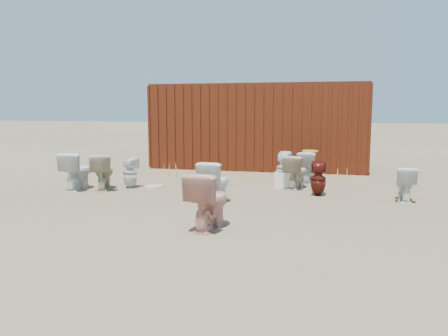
% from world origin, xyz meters
% --- Properties ---
extents(ground, '(100.00, 100.00, 0.00)m').
position_xyz_m(ground, '(0.00, 0.00, 0.00)').
color(ground, brown).
rests_on(ground, ground).
extents(shipping_container, '(6.00, 2.40, 2.40)m').
position_xyz_m(shipping_container, '(0.00, 5.20, 1.20)').
color(shipping_container, '#4D190C').
rests_on(shipping_container, ground).
extents(toilet_front_a, '(0.47, 0.80, 0.80)m').
position_xyz_m(toilet_front_a, '(-3.18, 0.52, 0.40)').
color(toilet_front_a, white).
rests_on(toilet_front_a, ground).
extents(toilet_front_pink, '(0.58, 0.87, 0.82)m').
position_xyz_m(toilet_front_pink, '(0.35, -1.79, 0.41)').
color(toilet_front_pink, '#DE9380').
rests_on(toilet_front_pink, ground).
extents(toilet_front_c, '(0.54, 0.81, 0.77)m').
position_xyz_m(toilet_front_c, '(0.01, -0.12, 0.39)').
color(toilet_front_c, white).
rests_on(toilet_front_c, ground).
extents(toilet_front_maroon, '(0.31, 0.32, 0.67)m').
position_xyz_m(toilet_front_maroon, '(1.81, 1.03, 0.34)').
color(toilet_front_maroon, '#53150E').
rests_on(toilet_front_maroon, ground).
extents(toilet_front_e, '(0.38, 0.64, 0.64)m').
position_xyz_m(toilet_front_e, '(3.38, 0.90, 0.32)').
color(toilet_front_e, white).
rests_on(toilet_front_e, ground).
extents(toilet_back_a, '(0.38, 0.38, 0.67)m').
position_xyz_m(toilet_back_a, '(-2.18, 0.96, 0.33)').
color(toilet_back_a, silver).
rests_on(toilet_back_a, ground).
extents(toilet_back_beige_left, '(0.65, 0.85, 0.76)m').
position_xyz_m(toilet_back_beige_left, '(-2.65, 0.65, 0.38)').
color(toilet_back_beige_left, '#BDB08A').
rests_on(toilet_back_beige_left, ground).
extents(toilet_back_beige_right, '(0.57, 0.79, 0.72)m').
position_xyz_m(toilet_back_beige_right, '(1.33, 1.73, 0.36)').
color(toilet_back_beige_right, '#C7B492').
rests_on(toilet_back_beige_right, ground).
extents(toilet_back_yellowlid, '(0.57, 0.79, 0.73)m').
position_xyz_m(toilet_back_yellowlid, '(1.58, 2.55, 0.36)').
color(toilet_back_yellowlid, silver).
rests_on(toilet_back_yellowlid, ground).
extents(toilet_back_e, '(0.38, 0.38, 0.73)m').
position_xyz_m(toilet_back_e, '(1.00, 2.34, 0.37)').
color(toilet_back_e, white).
rests_on(toilet_back_e, ground).
extents(yellow_lid, '(0.37, 0.46, 0.02)m').
position_xyz_m(yellow_lid, '(1.58, 2.55, 0.74)').
color(yellow_lid, gold).
rests_on(yellow_lid, toilet_back_yellowlid).
extents(loose_tank, '(0.52, 0.24, 0.35)m').
position_xyz_m(loose_tank, '(1.12, 1.72, 0.17)').
color(loose_tank, white).
rests_on(loose_tank, ground).
extents(loose_lid_near, '(0.45, 0.54, 0.02)m').
position_xyz_m(loose_lid_near, '(-1.72, 1.20, 0.01)').
color(loose_lid_near, beige).
rests_on(loose_lid_near, ground).
extents(loose_lid_far, '(0.54, 0.58, 0.02)m').
position_xyz_m(loose_lid_far, '(-0.93, 1.96, 0.01)').
color(loose_lid_far, beige).
rests_on(loose_lid_far, ground).
extents(weed_clump_a, '(0.36, 0.36, 0.33)m').
position_xyz_m(weed_clump_a, '(-1.83, 2.62, 0.17)').
color(weed_clump_a, '#B1A947').
rests_on(weed_clump_a, ground).
extents(weed_clump_b, '(0.32, 0.32, 0.30)m').
position_xyz_m(weed_clump_b, '(0.18, 2.30, 0.15)').
color(weed_clump_b, '#B1A947').
rests_on(weed_clump_b, ground).
extents(weed_clump_c, '(0.36, 0.36, 0.34)m').
position_xyz_m(weed_clump_c, '(2.34, 2.68, 0.17)').
color(weed_clump_c, '#B1A947').
rests_on(weed_clump_c, ground).
extents(weed_clump_d, '(0.30, 0.30, 0.24)m').
position_xyz_m(weed_clump_d, '(-1.16, 3.23, 0.12)').
color(weed_clump_d, '#B1A947').
rests_on(weed_clump_d, ground).
extents(weed_clump_e, '(0.34, 0.34, 0.31)m').
position_xyz_m(weed_clump_e, '(1.08, 3.32, 0.16)').
color(weed_clump_e, '#B1A947').
rests_on(weed_clump_e, ground).
extents(weed_clump_f, '(0.28, 0.28, 0.23)m').
position_xyz_m(weed_clump_f, '(3.32, 0.75, 0.11)').
color(weed_clump_f, '#B1A947').
rests_on(weed_clump_f, ground).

